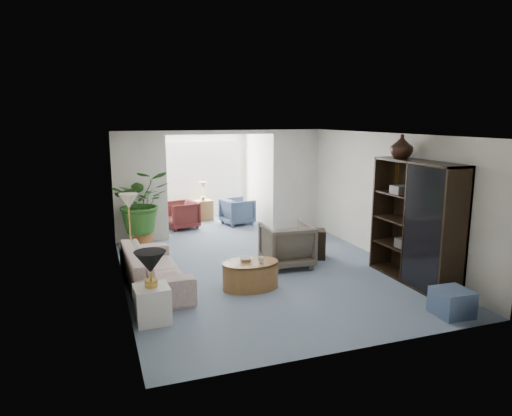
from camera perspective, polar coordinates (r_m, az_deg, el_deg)
name	(u,v)px	position (r m, az deg, el deg)	size (l,w,h in m)	color
floor	(267,273)	(8.50, 1.36, -8.03)	(6.00, 6.00, 0.00)	gray
sunroom_floor	(212,225)	(12.27, -5.47, -2.07)	(2.60, 2.60, 0.00)	gray
back_pier_left	(140,187)	(10.66, -14.09, 2.48)	(1.20, 0.12, 2.50)	white
back_pier_right	(295,180)	(11.64, 4.89, 3.47)	(1.20, 0.12, 2.50)	white
back_header	(222,132)	(10.89, -4.27, 9.30)	(2.60, 0.12, 0.10)	white
window_pane	(202,168)	(13.08, -6.74, 4.94)	(2.20, 0.02, 1.50)	white
window_blinds	(202,168)	(13.05, -6.71, 4.93)	(2.20, 0.02, 1.50)	white
framed_picture	(390,176)	(9.19, 16.17, 3.87)	(0.04, 0.50, 0.40)	beige
sofa	(154,268)	(7.92, -12.48, -7.25)	(2.25, 0.88, 0.66)	beige
end_table	(152,304)	(6.66, -12.69, -11.50)	(0.46, 0.46, 0.51)	silver
table_lamp	(150,262)	(6.46, -12.92, -6.53)	(0.44, 0.44, 0.30)	black
floor_lamp	(129,201)	(8.96, -15.44, 0.82)	(0.36, 0.36, 0.28)	beige
coffee_table	(251,275)	(7.73, -0.68, -8.26)	(0.95, 0.95, 0.45)	olive
coffee_bowl	(246,259)	(7.72, -1.27, -6.31)	(0.22, 0.22, 0.05)	white
coffee_cup	(261,260)	(7.60, 0.64, -6.43)	(0.10, 0.10, 0.10)	beige
wingback_chair	(287,245)	(8.80, 3.82, -4.57)	(0.88, 0.91, 0.83)	#5C5549
side_table_dark	(313,244)	(9.38, 7.03, -4.41)	(0.48, 0.39, 0.58)	black
entertainment_cabinet	(416,222)	(8.28, 19.10, -1.68)	(0.50, 1.88, 2.09)	black
cabinet_urn	(402,146)	(8.50, 17.54, 7.26)	(0.40, 0.40, 0.41)	black
ottoman	(452,302)	(7.29, 23.03, -10.66)	(0.48, 0.48, 0.38)	slate
plant_pot	(143,239)	(10.44, -13.72, -3.80)	(0.40, 0.40, 0.32)	#A25B2F
house_plant	(142,202)	(10.26, -13.93, 0.78)	(1.24, 1.07, 1.37)	#2E6221
sunroom_chair_blue	(237,211)	(12.25, -2.31, -0.41)	(0.74, 0.76, 0.69)	slate
sunroom_chair_maroon	(181,215)	(11.90, -9.22, -0.86)	(0.75, 0.77, 0.70)	maroon
sunroom_table	(203,210)	(12.78, -6.52, -0.28)	(0.46, 0.36, 0.56)	olive
shelf_clutter	(415,214)	(8.20, 19.01, -0.65)	(0.30, 1.07, 1.06)	#565351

